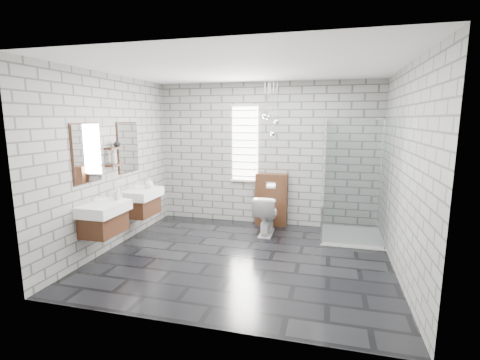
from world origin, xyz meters
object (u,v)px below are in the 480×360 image
at_px(vanity_left, 102,210).
at_px(vanity_right, 140,194).
at_px(shower_enclosure, 347,211).
at_px(toilet, 266,215).
at_px(cistern_panel, 271,200).

xyz_separation_m(vanity_left, vanity_right, (0.00, 1.03, 0.00)).
relative_size(shower_enclosure, toilet, 2.90).
relative_size(vanity_right, shower_enclosure, 0.77).
height_order(vanity_left, toilet, vanity_left).
xyz_separation_m(cistern_panel, toilet, (0.00, -0.54, -0.15)).
distance_m(vanity_left, vanity_right, 1.03).
height_order(vanity_right, shower_enclosure, shower_enclosure).
bearing_deg(vanity_left, cistern_panel, 48.24).
distance_m(shower_enclosure, toilet, 1.37).
bearing_deg(cistern_panel, shower_enclosure, -20.85).
bearing_deg(cistern_panel, toilet, -90.00).
bearing_deg(toilet, vanity_right, 19.49).
bearing_deg(vanity_left, shower_enclosure, 27.57).
bearing_deg(vanity_left, toilet, 40.62).
xyz_separation_m(vanity_left, cistern_panel, (2.05, 2.30, -0.26)).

